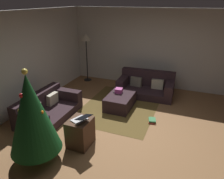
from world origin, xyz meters
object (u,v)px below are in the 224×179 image
at_px(couch_right, 146,86).
at_px(couch_left, 47,108).
at_px(tv_remote, 116,93).
at_px(ottoman, 120,101).
at_px(christmas_tree, 32,114).
at_px(laptop, 81,119).
at_px(book_stack, 152,120).
at_px(side_table, 80,132).
at_px(gift_box, 119,91).
at_px(corner_lamp, 86,41).

bearing_deg(couch_right, couch_left, 46.94).
bearing_deg(tv_remote, ottoman, -126.60).
height_order(christmas_tree, laptop, christmas_tree).
bearing_deg(book_stack, side_table, 140.25).
relative_size(tv_remote, side_table, 0.27).
bearing_deg(couch_left, book_stack, 105.64).
bearing_deg(laptop, christmas_tree, 140.62).
relative_size(ottoman, gift_box, 5.08).
bearing_deg(couch_right, christmas_tree, 70.17).
xyz_separation_m(couch_left, ottoman, (1.22, -1.57, -0.05)).
relative_size(ottoman, side_table, 1.70).
xyz_separation_m(christmas_tree, side_table, (0.71, -0.52, -0.70)).
height_order(side_table, book_stack, side_table).
bearing_deg(gift_box, side_table, 177.24).
bearing_deg(corner_lamp, tv_remote, -131.64).
distance_m(couch_left, side_table, 1.54).
xyz_separation_m(laptop, book_stack, (1.47, -1.16, -0.61)).
distance_m(laptop, corner_lamp, 4.05).
xyz_separation_m(couch_left, side_table, (-0.69, -1.38, 0.05)).
height_order(couch_right, christmas_tree, christmas_tree).
bearing_deg(corner_lamp, laptop, -153.86).
distance_m(couch_right, christmas_tree, 4.03).
height_order(ottoman, tv_remote, tv_remote).
bearing_deg(couch_left, corner_lamp, -174.44).
bearing_deg(ottoman, book_stack, -114.25).
bearing_deg(side_table, tv_remote, -1.07).
relative_size(christmas_tree, side_table, 3.09).
bearing_deg(book_stack, corner_lamp, 54.31).
bearing_deg(tv_remote, corner_lamp, 41.22).
distance_m(book_stack, corner_lamp, 3.85).
height_order(gift_box, side_table, side_table).
bearing_deg(corner_lamp, ottoman, -130.77).
height_order(couch_right, laptop, laptop).
height_order(couch_left, side_table, couch_left).
relative_size(couch_left, christmas_tree, 0.95).
distance_m(couch_left, christmas_tree, 1.81).
bearing_deg(gift_box, corner_lamp, 50.32).
bearing_deg(ottoman, tv_remote, 60.54).
bearing_deg(book_stack, ottoman, 65.75).
bearing_deg(side_table, couch_right, -12.09).
height_order(gift_box, book_stack, gift_box).
bearing_deg(corner_lamp, couch_left, -173.67).
relative_size(couch_left, book_stack, 6.20).
xyz_separation_m(ottoman, gift_box, (0.14, 0.09, 0.25)).
bearing_deg(side_table, gift_box, -2.76).
bearing_deg(book_stack, couch_right, 18.68).
relative_size(side_table, book_stack, 2.10).
xyz_separation_m(gift_box, book_stack, (-0.60, -1.11, -0.40)).
relative_size(laptop, book_stack, 1.60).
bearing_deg(christmas_tree, tv_remote, -11.59).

